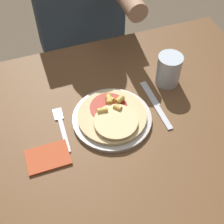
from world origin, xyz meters
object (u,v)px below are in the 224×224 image
Objects in this scene: dining_table at (112,146)px; knife at (156,105)px; fork at (62,126)px; drinking_glass at (169,70)px; person_diner at (78,6)px; pizza at (113,116)px; plate at (112,119)px.

dining_table is 5.41× the size of knife.
fork is 0.41m from drinking_glass.
drinking_glass is (0.40, 0.07, 0.05)m from fork.
drinking_glass is 0.09× the size of person_diner.
knife is at bearing 4.28° from pizza.
drinking_glass reaches higher than fork.
fork is 0.66m from person_diner.
plate is at bearing -9.24° from fork.
dining_table is 0.92× the size of person_diner.
dining_table is 5.44× the size of pizza.
knife is 0.17× the size of person_diner.
pizza is 0.16m from knife.
dining_table is 0.32m from drinking_glass.
dining_table is 0.12m from plate.
knife is 0.64m from person_diner.
dining_table is 0.14m from pizza.
fork is 0.80× the size of knife.
drinking_glass reaches higher than dining_table.
person_diner reaches higher than fork.
knife is at bearing 2.98° from plate.
fork is at bearing 170.76° from plate.
drinking_glass reaches higher than knife.
pizza is at bearing -80.15° from plate.
pizza is 1.00× the size of knife.
person_diner is at bearing 83.77° from dining_table.
person_diner reaches higher than pizza.
pizza reaches higher than plate.
fork and knife have the same top height.
drinking_glass is at bearing 23.32° from pizza.
plate is 1.44× the size of fork.
person_diner is at bearing 98.46° from knife.
knife is (0.17, 0.03, 0.11)m from dining_table.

